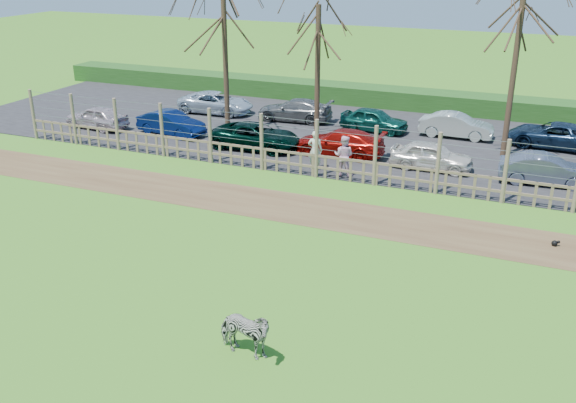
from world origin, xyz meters
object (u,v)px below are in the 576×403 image
at_px(car_4, 432,156).
at_px(tree_left, 224,22).
at_px(car_3, 340,143).
at_px(tree_right, 518,41).
at_px(car_0, 97,117).
at_px(car_8, 216,103).
at_px(car_2, 256,136).
at_px(car_5, 546,170).
at_px(car_9, 295,110).
at_px(visitor_a, 315,150).
at_px(zebra, 244,333).
at_px(crow, 555,243).
at_px(car_1, 171,123).
at_px(car_11, 456,125).
at_px(tree_mid, 318,40).
at_px(visitor_b, 344,156).
at_px(car_10, 374,120).
at_px(car_12, 554,135).

bearing_deg(car_4, tree_left, 81.49).
bearing_deg(car_3, tree_right, 111.48).
distance_m(car_0, car_8, 6.79).
relative_size(car_2, car_8, 1.00).
distance_m(car_5, car_9, 14.18).
height_order(visitor_a, car_0, visitor_a).
distance_m(visitor_a, car_2, 4.07).
distance_m(car_4, car_8, 14.31).
xyz_separation_m(zebra, car_4, (1.49, 15.30, 0.00)).
bearing_deg(crow, car_1, 161.05).
bearing_deg(car_4, car_1, 89.16).
bearing_deg(visitor_a, car_8, -49.75).
xyz_separation_m(car_3, car_5, (8.90, -0.42, 0.00)).
xyz_separation_m(car_2, car_4, (8.30, 0.19, 0.00)).
relative_size(car_1, car_4, 1.03).
relative_size(tree_left, car_1, 2.16).
bearing_deg(car_11, car_2, 124.04).
relative_size(car_8, car_9, 1.04).
distance_m(zebra, car_3, 15.88).
bearing_deg(zebra, visitor_a, 18.20).
height_order(tree_mid, car_9, tree_mid).
xyz_separation_m(tree_mid, car_0, (-11.31, -2.82, -4.23)).
relative_size(visitor_a, car_0, 0.49).
bearing_deg(visitor_a, car_11, -133.75).
bearing_deg(car_0, visitor_b, 87.02).
distance_m(car_2, car_4, 8.31).
height_order(zebra, visitor_a, visitor_a).
bearing_deg(visitor_b, car_11, -113.22).
xyz_separation_m(tree_right, car_9, (-11.23, 2.09, -4.60)).
bearing_deg(visitor_a, tree_right, -155.48).
height_order(tree_left, car_0, tree_left).
bearing_deg(car_2, car_3, -84.63).
height_order(car_2, car_10, same).
distance_m(car_3, car_12, 10.40).
xyz_separation_m(tree_right, car_3, (-7.00, -2.85, -4.60)).
distance_m(visitor_b, car_4, 3.97).
bearing_deg(visitor_b, tree_right, -136.63).
bearing_deg(car_1, visitor_a, -96.96).
bearing_deg(zebra, car_11, 0.22).
xyz_separation_m(tree_right, car_4, (-2.73, -3.19, -4.60)).
distance_m(tree_right, car_1, 16.91).
height_order(car_4, car_11, same).
bearing_deg(car_12, tree_right, -38.92).
distance_m(crow, car_3, 11.44).
distance_m(car_3, car_9, 6.50).
bearing_deg(car_3, car_9, -140.13).
distance_m(tree_right, car_0, 21.08).
distance_m(car_1, car_3, 9.01).
bearing_deg(tree_mid, car_0, -166.00).
distance_m(tree_left, visitor_a, 8.55).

